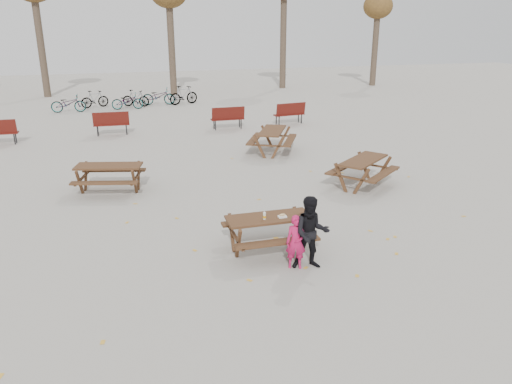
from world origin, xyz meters
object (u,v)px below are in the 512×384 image
object	(u,v)px
food_tray	(282,217)
picnic_table_east	(363,173)
adult	(311,233)
main_picnic_table	(269,225)
soda_bottle	(264,216)
picnic_table_north	(110,178)
picnic_table_far	(272,141)
child	(296,242)

from	to	relation	value
food_tray	picnic_table_east	xyz separation A→B (m)	(3.75, 3.55, -0.38)
adult	food_tray	bearing A→B (deg)	120.40
main_picnic_table	adult	distance (m)	1.16
soda_bottle	adult	xyz separation A→B (m)	(0.70, -0.89, -0.09)
picnic_table_north	picnic_table_far	world-z (taller)	picnic_table_far
child	adult	bearing A→B (deg)	0.92
soda_bottle	picnic_table_north	size ratio (longest dim) A/B	0.09
child	picnic_table_east	world-z (taller)	child
food_tray	picnic_table_east	distance (m)	5.18
soda_bottle	adult	world-z (taller)	adult
picnic_table_east	food_tray	bearing A→B (deg)	-174.93
soda_bottle	child	distance (m)	0.95
food_tray	picnic_table_far	world-z (taller)	picnic_table_far
adult	soda_bottle	bearing A→B (deg)	139.74
child	food_tray	bearing A→B (deg)	109.14
child	adult	size ratio (longest dim) A/B	0.74
child	picnic_table_north	size ratio (longest dim) A/B	0.60
child	adult	distance (m)	0.36
picnic_table_north	child	bearing A→B (deg)	-45.09
soda_bottle	picnic_table_east	bearing A→B (deg)	40.56
picnic_table_east	picnic_table_north	xyz separation A→B (m)	(-7.28, 1.53, -0.02)
child	main_picnic_table	bearing A→B (deg)	125.00
adult	picnic_table_north	distance (m)	7.11
main_picnic_table	picnic_table_east	world-z (taller)	picnic_table_east
food_tray	picnic_table_east	world-z (taller)	picnic_table_east
soda_bottle	adult	size ratio (longest dim) A/B	0.11
main_picnic_table	food_tray	world-z (taller)	food_tray
adult	picnic_table_north	xyz separation A→B (m)	(-3.83, 5.97, -0.36)
picnic_table_far	food_tray	bearing A→B (deg)	-169.70
child	picnic_table_far	bearing A→B (deg)	93.04
adult	picnic_table_east	xyz separation A→B (m)	(3.45, 4.44, -0.34)
main_picnic_table	picnic_table_north	xyz separation A→B (m)	(-3.26, 4.98, -0.19)
main_picnic_table	picnic_table_east	size ratio (longest dim) A/B	0.93
food_tray	picnic_table_north	xyz separation A→B (m)	(-3.53, 5.09, -0.39)
soda_bottle	picnic_table_far	world-z (taller)	soda_bottle
child	picnic_table_far	distance (m)	9.17
adult	picnic_table_far	size ratio (longest dim) A/B	0.75
picnic_table_far	soda_bottle	bearing A→B (deg)	-172.26
main_picnic_table	soda_bottle	xyz separation A→B (m)	(-0.13, -0.11, 0.26)
food_tray	picnic_table_far	distance (m)	8.41
main_picnic_table	soda_bottle	distance (m)	0.31
food_tray	soda_bottle	bearing A→B (deg)	179.71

